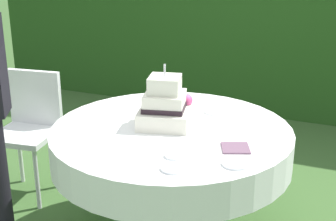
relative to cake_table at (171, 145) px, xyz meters
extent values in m
cube|color=#234C19|center=(0.00, 2.66, 0.49)|extent=(6.22, 0.53, 2.26)
cylinder|color=#4C4C51|center=(0.00, 0.00, -0.28)|extent=(0.11, 0.11, 0.71)
cylinder|color=brown|center=(0.00, 0.00, 0.09)|extent=(1.37, 1.37, 0.03)
cylinder|color=white|center=(0.00, 0.00, 0.00)|extent=(1.40, 1.40, 0.21)
cube|color=silver|center=(-0.05, 0.03, 0.15)|extent=(0.35, 0.35, 0.10)
cube|color=silver|center=(-0.05, 0.03, 0.25)|extent=(0.27, 0.27, 0.10)
cube|color=black|center=(-0.05, 0.03, 0.22)|extent=(0.28, 0.28, 0.03)
cube|color=silver|center=(-0.05, 0.03, 0.35)|extent=(0.21, 0.21, 0.10)
sphere|color=#E04C8C|center=(0.03, 0.17, 0.23)|extent=(0.07, 0.07, 0.07)
cylinder|color=silver|center=(-0.05, 0.03, 0.44)|extent=(0.01, 0.01, 0.07)
cylinder|color=white|center=(0.21, -0.49, 0.11)|extent=(0.12, 0.12, 0.01)
cylinder|color=white|center=(0.15, 0.35, 0.11)|extent=(0.13, 0.13, 0.01)
cylinder|color=white|center=(0.47, -0.33, 0.11)|extent=(0.14, 0.14, 0.01)
cylinder|color=white|center=(0.16, -0.35, 0.11)|extent=(0.10, 0.10, 0.01)
cube|color=#6B4C60|center=(0.42, -0.14, 0.11)|extent=(0.19, 0.19, 0.01)
cylinder|color=white|center=(-0.98, -0.02, -0.41)|extent=(0.03, 0.03, 0.45)
cylinder|color=white|center=(-1.34, 0.26, -0.41)|extent=(0.03, 0.03, 0.45)
cylinder|color=white|center=(-1.02, 0.30, -0.41)|extent=(0.03, 0.03, 0.45)
cube|color=white|center=(-1.16, 0.12, -0.17)|extent=(0.45, 0.45, 0.04)
cube|color=white|center=(-1.18, 0.30, 0.05)|extent=(0.40, 0.09, 0.40)
camera|label=1|loc=(0.99, -2.45, 1.15)|focal=52.56mm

